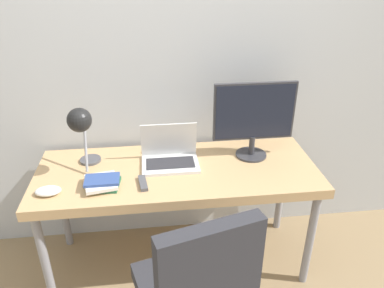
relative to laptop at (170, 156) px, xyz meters
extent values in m
cube|color=silver|center=(0.04, 0.32, 0.51)|extent=(8.00, 0.05, 2.60)
cube|color=tan|center=(0.04, -0.07, -0.08)|extent=(1.69, 0.66, 0.06)
cylinder|color=gray|center=(-0.74, -0.34, -0.45)|extent=(0.05, 0.05, 0.68)
cylinder|color=gray|center=(0.82, -0.34, -0.45)|extent=(0.05, 0.05, 0.68)
cylinder|color=gray|center=(-0.74, 0.20, -0.45)|extent=(0.05, 0.05, 0.68)
cylinder|color=gray|center=(0.82, 0.20, -0.45)|extent=(0.05, 0.05, 0.68)
cube|color=silver|center=(0.00, -0.03, -0.04)|extent=(0.34, 0.23, 0.02)
cube|color=#2D2D33|center=(0.00, -0.03, -0.03)|extent=(0.29, 0.14, 0.00)
cube|color=silver|center=(0.00, 0.06, 0.08)|extent=(0.34, 0.05, 0.23)
cube|color=black|center=(0.00, 0.06, 0.08)|extent=(0.31, 0.04, 0.20)
cylinder|color=#333338|center=(0.52, 0.04, -0.04)|extent=(0.20, 0.20, 0.01)
cylinder|color=#333338|center=(0.52, 0.04, 0.02)|extent=(0.04, 0.04, 0.12)
cube|color=#333338|center=(0.52, 0.04, 0.25)|extent=(0.50, 0.02, 0.36)
cube|color=black|center=(0.52, 0.03, 0.25)|extent=(0.48, 0.00, 0.34)
cylinder|color=#4C4C51|center=(-0.49, 0.08, -0.04)|extent=(0.13, 0.13, 0.02)
cylinder|color=#99999E|center=(-0.49, 0.01, 0.13)|extent=(0.02, 0.17, 0.34)
sphere|color=black|center=(-0.49, -0.07, 0.30)|extent=(0.14, 0.14, 0.14)
cube|color=#2D2D33|center=(0.09, -0.99, 0.00)|extent=(0.42, 0.18, 0.51)
cube|color=#286B47|center=(-0.38, -0.21, -0.04)|extent=(0.18, 0.17, 0.02)
cube|color=silver|center=(-0.40, -0.21, -0.02)|extent=(0.20, 0.21, 0.02)
cube|color=#334C8C|center=(-0.39, -0.21, -0.01)|extent=(0.19, 0.12, 0.02)
cube|color=#4C4C51|center=(-0.17, -0.22, -0.04)|extent=(0.06, 0.15, 0.02)
ellipsoid|color=white|center=(-0.67, -0.25, -0.03)|extent=(0.14, 0.09, 0.04)
camera|label=1|loc=(-0.10, -2.00, 1.12)|focal=35.00mm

